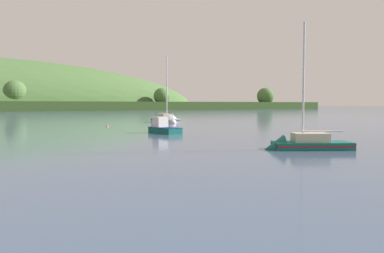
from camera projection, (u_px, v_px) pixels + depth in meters
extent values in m
cube|color=#314A21|center=(37.00, 106.00, 237.69)|extent=(413.59, 83.77, 5.40)
sphere|color=#476B38|center=(15.00, 93.00, 220.79)|extent=(14.13, 14.13, 14.13)
sphere|color=#476B38|center=(162.00, 96.00, 266.33)|extent=(11.26, 11.26, 11.26)
sphere|color=#476B38|center=(265.00, 96.00, 311.47)|extent=(13.60, 13.60, 13.60)
cube|color=#ADB2BC|center=(165.00, 122.00, 82.68)|extent=(3.52, 8.38, 1.70)
cone|color=#ADB2BC|center=(173.00, 123.00, 78.95)|extent=(3.26, 2.14, 3.22)
cube|color=black|center=(165.00, 120.00, 82.65)|extent=(3.55, 8.38, 0.18)
cube|color=#BCB299|center=(165.00, 116.00, 82.42)|extent=(2.35, 3.79, 0.88)
cylinder|color=silver|center=(167.00, 87.00, 81.32)|extent=(0.23, 0.23, 13.07)
cylinder|color=silver|center=(163.00, 113.00, 83.60)|extent=(0.28, 4.37, 0.19)
cube|color=#0F564C|center=(312.00, 149.00, 33.72)|extent=(7.07, 5.16, 1.26)
cone|color=#0F564C|center=(274.00, 149.00, 33.61)|extent=(2.55, 2.93, 2.46)
cube|color=maroon|center=(312.00, 145.00, 33.70)|extent=(7.08, 5.18, 0.13)
cube|color=#BCB299|center=(310.00, 137.00, 33.65)|extent=(3.43, 2.85, 0.76)
cylinder|color=silver|center=(304.00, 82.00, 33.36)|extent=(0.18, 0.18, 10.22)
cylinder|color=silver|center=(323.00, 131.00, 33.66)|extent=(3.19, 1.62, 0.14)
cube|color=#0F564C|center=(165.00, 131.00, 52.32)|extent=(2.96, 5.49, 1.07)
cone|color=#0F564C|center=(155.00, 130.00, 54.41)|extent=(2.04, 1.11, 1.94)
cube|color=navy|center=(165.00, 128.00, 52.29)|extent=(3.01, 5.49, 0.08)
cube|color=silver|center=(160.00, 122.00, 53.18)|extent=(1.79, 1.85, 1.38)
cube|color=#192833|center=(157.00, 120.00, 53.77)|extent=(1.37, 0.27, 0.77)
cylinder|color=#B2B2B7|center=(173.00, 120.00, 50.74)|extent=(0.06, 0.06, 2.03)
sphere|color=#E06675|center=(107.00, 126.00, 68.29)|extent=(0.48, 0.48, 0.48)
cylinder|color=black|center=(107.00, 125.00, 68.27)|extent=(0.04, 0.04, 0.08)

